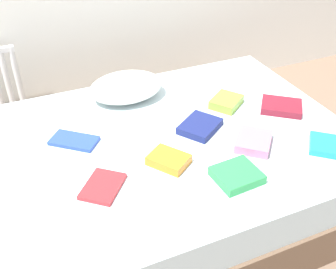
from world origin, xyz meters
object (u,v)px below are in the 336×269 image
at_px(textbook_navy, 200,126).
at_px(textbook_lime, 226,102).
at_px(textbook_teal, 325,145).
at_px(pillow, 126,87).
at_px(textbook_blue, 74,141).
at_px(textbook_green, 237,175).
at_px(textbook_pink, 254,142).
at_px(textbook_orange, 169,160).
at_px(textbook_red, 103,186).
at_px(bed, 171,171).
at_px(textbook_maroon, 281,107).

distance_m(textbook_navy, textbook_lime, 0.31).
bearing_deg(textbook_teal, textbook_lime, 64.50).
distance_m(pillow, textbook_lime, 0.63).
distance_m(textbook_blue, textbook_teal, 1.33).
bearing_deg(textbook_blue, textbook_teal, 14.14).
relative_size(textbook_green, textbook_pink, 0.99).
height_order(pillow, textbook_green, pillow).
xyz_separation_m(textbook_orange, textbook_pink, (0.47, -0.04, 0.00)).
distance_m(textbook_red, textbook_lime, 0.99).
height_order(bed, textbook_orange, textbook_orange).
height_order(textbook_blue, textbook_green, textbook_green).
xyz_separation_m(pillow, textbook_red, (-0.37, -0.74, -0.07)).
height_order(textbook_teal, textbook_orange, textbook_orange).
distance_m(textbook_teal, textbook_lime, 0.63).
xyz_separation_m(textbook_red, textbook_maroon, (1.18, 0.24, 0.01)).
distance_m(textbook_teal, textbook_orange, 0.83).
xyz_separation_m(bed, textbook_teal, (0.70, -0.41, 0.27)).
distance_m(textbook_blue, textbook_navy, 0.69).
relative_size(bed, textbook_teal, 11.08).
bearing_deg(textbook_teal, textbook_red, 122.38).
bearing_deg(bed, textbook_maroon, -0.63).
height_order(textbook_orange, textbook_pink, textbook_pink).
bearing_deg(textbook_red, textbook_pink, -50.07).
distance_m(textbook_green, textbook_maroon, 0.72).
distance_m(textbook_blue, textbook_lime, 0.94).
bearing_deg(textbook_pink, textbook_red, 131.83).
xyz_separation_m(textbook_blue, textbook_orange, (0.39, -0.37, 0.01)).
xyz_separation_m(textbook_blue, textbook_lime, (0.94, 0.01, 0.02)).
bearing_deg(textbook_green, textbook_lime, 60.20).
relative_size(pillow, textbook_maroon, 1.96).
distance_m(textbook_teal, textbook_red, 1.17).
xyz_separation_m(bed, textbook_pink, (0.36, -0.25, 0.28)).
bearing_deg(textbook_navy, textbook_green, -128.78).
height_order(textbook_blue, textbook_maroon, textbook_maroon).
xyz_separation_m(textbook_teal, textbook_pink, (-0.33, 0.17, 0.01)).
height_order(textbook_green, textbook_lime, textbook_lime).
bearing_deg(textbook_pink, textbook_orange, 126.79).
relative_size(textbook_navy, textbook_maroon, 0.97).
bearing_deg(textbook_lime, bed, 164.75).
xyz_separation_m(textbook_orange, textbook_green, (0.25, -0.24, 0.00)).
bearing_deg(textbook_green, textbook_pink, 37.47).
xyz_separation_m(pillow, textbook_lime, (0.53, -0.33, -0.05)).
bearing_deg(textbook_lime, textbook_blue, 144.51).
bearing_deg(bed, textbook_teal, -30.81).
bearing_deg(textbook_maroon, pillow, -173.86).
bearing_deg(textbook_lime, textbook_pink, -136.07).
bearing_deg(textbook_green, textbook_orange, 132.96).
bearing_deg(textbook_green, textbook_maroon, 33.15).
distance_m(pillow, textbook_red, 0.83).
relative_size(bed, textbook_orange, 10.54).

